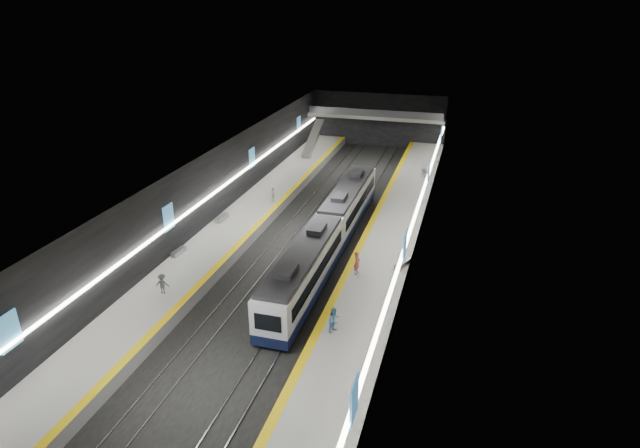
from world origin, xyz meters
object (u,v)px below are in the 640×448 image
(passenger_right_b, at_px, (334,320))
(passenger_left_b, at_px, (162,284))
(passenger_right_a, at_px, (357,263))
(bench_left_far, at_px, (222,218))
(train, at_px, (329,232))
(passenger_left_a, at_px, (273,195))
(bench_right_far, at_px, (425,173))
(bench_left_near, at_px, (178,252))
(bench_right_near, at_px, (403,264))
(escalator, at_px, (313,138))

(passenger_right_b, height_order, passenger_left_b, passenger_right_b)
(passenger_right_a, bearing_deg, bench_left_far, 74.15)
(passenger_right_a, bearing_deg, train, 46.51)
(passenger_right_a, bearing_deg, passenger_left_a, 51.69)
(train, distance_m, bench_right_far, 23.23)
(passenger_right_a, xyz_separation_m, passenger_left_a, (-12.10, 12.98, -0.14))
(train, relative_size, bench_left_near, 17.63)
(bench_right_far, height_order, passenger_left_a, passenger_left_a)
(passenger_right_b, bearing_deg, train, 40.80)
(passenger_right_a, height_order, passenger_right_b, passenger_right_a)
(bench_right_near, bearing_deg, passenger_right_b, -84.55)
(train, distance_m, passenger_right_a, 5.88)
(train, height_order, passenger_left_b, train)
(passenger_left_a, bearing_deg, bench_left_far, -38.20)
(train, bearing_deg, passenger_right_b, -73.21)
(bench_left_far, bearing_deg, passenger_right_b, -39.73)
(bench_right_far, bearing_deg, bench_right_near, -102.17)
(bench_left_far, height_order, passenger_left_b, passenger_left_b)
(passenger_right_b, bearing_deg, bench_left_far, 69.64)
(bench_right_near, bearing_deg, bench_left_near, -148.50)
(train, bearing_deg, bench_right_near, -18.99)
(bench_right_far, relative_size, passenger_left_a, 1.13)
(escalator, bearing_deg, bench_left_near, -93.39)
(train, relative_size, bench_right_far, 16.31)
(bench_left_near, distance_m, passenger_left_b, 6.54)
(train, xyz_separation_m, bench_left_far, (-11.64, 2.33, -0.96))
(bench_right_near, height_order, passenger_left_a, passenger_left_a)
(bench_right_near, relative_size, passenger_left_a, 1.20)
(bench_left_near, relative_size, bench_right_near, 0.87)
(passenger_right_a, bearing_deg, bench_left_near, 102.10)
(passenger_right_a, xyz_separation_m, passenger_left_b, (-13.38, -7.05, -0.15))
(bench_right_far, relative_size, passenger_right_b, 1.03)
(train, height_order, escalator, escalator)
(escalator, height_order, bench_left_far, escalator)
(bench_left_near, height_order, passenger_right_a, passenger_right_a)
(bench_right_near, height_order, passenger_right_b, passenger_right_b)
(train, relative_size, passenger_left_a, 18.45)
(bench_right_near, relative_size, passenger_left_b, 1.21)
(bench_left_near, height_order, bench_left_far, bench_left_far)
(train, height_order, bench_left_far, train)
(train, xyz_separation_m, bench_left_near, (-12.00, -5.57, -0.99))
(bench_right_near, xyz_separation_m, passenger_right_b, (-3.12, -10.45, 0.66))
(bench_right_far, bearing_deg, passenger_left_a, -150.39)
(bench_right_near, xyz_separation_m, passenger_left_b, (-16.78, -9.28, 0.56))
(train, bearing_deg, passenger_right_a, -52.20)
(bench_left_near, relative_size, passenger_left_b, 1.06)
(passenger_left_a, distance_m, passenger_left_b, 20.08)
(escalator, relative_size, bench_left_near, 4.70)
(bench_left_near, xyz_separation_m, bench_right_near, (19.00, 3.16, 0.03))
(bench_left_near, distance_m, bench_right_far, 33.34)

